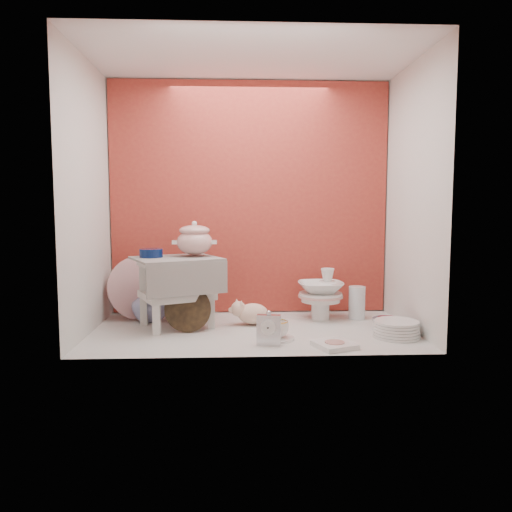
{
  "coord_description": "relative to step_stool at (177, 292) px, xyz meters",
  "views": [
    {
      "loc": [
        -0.11,
        -2.75,
        0.7
      ],
      "look_at": [
        0.02,
        0.02,
        0.42
      ],
      "focal_mm": 34.89,
      "sensor_mm": 36.0,
      "label": 1
    }
  ],
  "objects": [
    {
      "name": "ground",
      "position": [
        0.44,
        -0.11,
        -0.2
      ],
      "size": [
        1.8,
        1.8,
        0.0
      ],
      "primitive_type": "plane",
      "color": "silver",
      "rests_on": "ground"
    },
    {
      "name": "niche_shell",
      "position": [
        0.44,
        0.07,
        0.73
      ],
      "size": [
        1.86,
        1.03,
        1.53
      ],
      "color": "#AC3B2B",
      "rests_on": "ground"
    },
    {
      "name": "step_stool",
      "position": [
        0.0,
        0.0,
        0.0
      ],
      "size": [
        0.58,
        0.55,
        0.4
      ],
      "primitive_type": null,
      "rotation": [
        0.0,
        0.0,
        0.43
      ],
      "color": "silver",
      "rests_on": "ground"
    },
    {
      "name": "soup_tureen",
      "position": [
        0.1,
        0.07,
        0.31
      ],
      "size": [
        0.27,
        0.27,
        0.21
      ],
      "primitive_type": null,
      "rotation": [
        0.0,
        0.0,
        -0.07
      ],
      "color": "white",
      "rests_on": "step_stool"
    },
    {
      "name": "cobalt_bowl",
      "position": [
        -0.15,
        0.02,
        0.23
      ],
      "size": [
        0.14,
        0.14,
        0.05
      ],
      "primitive_type": "cylinder",
      "rotation": [
        0.0,
        0.0,
        -0.05
      ],
      "color": "#091946",
      "rests_on": "step_stool"
    },
    {
      "name": "floral_platter",
      "position": [
        -0.25,
        0.22,
        -0.01
      ],
      "size": [
        0.42,
        0.28,
        0.39
      ],
      "primitive_type": null,
      "rotation": [
        0.0,
        0.0,
        0.43
      ],
      "color": "silver",
      "rests_on": "ground"
    },
    {
      "name": "blue_white_vase",
      "position": [
        -0.18,
        0.15,
        -0.09
      ],
      "size": [
        0.29,
        0.29,
        0.23
      ],
      "primitive_type": "imported",
      "rotation": [
        0.0,
        0.0,
        0.42
      ],
      "color": "white",
      "rests_on": "ground"
    },
    {
      "name": "lacquer_tray",
      "position": [
        0.07,
        -0.12,
        -0.07
      ],
      "size": [
        0.26,
        0.08,
        0.25
      ],
      "primitive_type": null,
      "rotation": [
        0.0,
        0.0,
        0.02
      ],
      "color": "black",
      "rests_on": "ground"
    },
    {
      "name": "mantel_clock",
      "position": [
        0.51,
        -0.42,
        -0.11
      ],
      "size": [
        0.13,
        0.07,
        0.18
      ],
      "primitive_type": "cube",
      "rotation": [
        0.0,
        0.0,
        -0.21
      ],
      "color": "silver",
      "rests_on": "ground"
    },
    {
      "name": "plush_pig",
      "position": [
        0.44,
        0.02,
        -0.13
      ],
      "size": [
        0.27,
        0.22,
        0.14
      ],
      "primitive_type": "ellipsoid",
      "rotation": [
        0.0,
        0.0,
        -0.32
      ],
      "color": "beige",
      "rests_on": "ground"
    },
    {
      "name": "teacup_saucer",
      "position": [
        0.56,
        -0.31,
        -0.2
      ],
      "size": [
        0.22,
        0.22,
        0.01
      ],
      "primitive_type": "cylinder",
      "rotation": [
        0.0,
        0.0,
        -0.24
      ],
      "color": "white",
      "rests_on": "ground"
    },
    {
      "name": "gold_rim_teacup",
      "position": [
        0.56,
        -0.31,
        -0.14
      ],
      "size": [
        0.14,
        0.14,
        0.09
      ],
      "primitive_type": "imported",
      "rotation": [
        0.0,
        0.0,
        -0.21
      ],
      "color": "white",
      "rests_on": "teacup_saucer"
    },
    {
      "name": "lattice_dish",
      "position": [
        0.83,
        -0.47,
        -0.19
      ],
      "size": [
        0.23,
        0.23,
        0.03
      ],
      "primitive_type": "cube",
      "rotation": [
        0.0,
        0.0,
        0.38
      ],
      "color": "white",
      "rests_on": "ground"
    },
    {
      "name": "dinner_plate_stack",
      "position": [
        1.2,
        -0.29,
        -0.16
      ],
      "size": [
        0.33,
        0.33,
        0.09
      ],
      "primitive_type": "cylinder",
      "rotation": [
        0.0,
        0.0,
        0.36
      ],
      "color": "white",
      "rests_on": "ground"
    },
    {
      "name": "crystal_bowl",
      "position": [
        1.22,
        -0.11,
        -0.17
      ],
      "size": [
        0.19,
        0.19,
        0.06
      ],
      "primitive_type": "imported",
      "rotation": [
        0.0,
        0.0,
        -0.01
      ],
      "color": "silver",
      "rests_on": "ground"
    },
    {
      "name": "clear_glass_vase",
      "position": [
        1.09,
        0.15,
        -0.1
      ],
      "size": [
        0.13,
        0.13,
        0.2
      ],
      "primitive_type": "cylinder",
      "rotation": [
        0.0,
        0.0,
        0.39
      ],
      "color": "silver",
      "rests_on": "ground"
    },
    {
      "name": "porcelain_tower",
      "position": [
        0.87,
        0.15,
        -0.04
      ],
      "size": [
        0.34,
        0.34,
        0.32
      ],
      "primitive_type": null,
      "rotation": [
        0.0,
        0.0,
        0.24
      ],
      "color": "white",
      "rests_on": "ground"
    }
  ]
}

